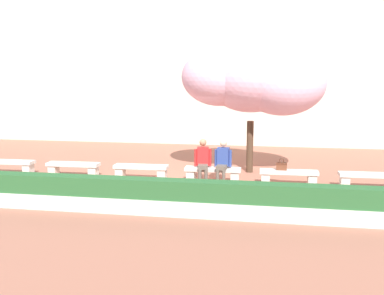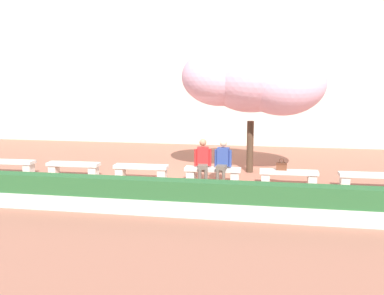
# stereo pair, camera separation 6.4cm
# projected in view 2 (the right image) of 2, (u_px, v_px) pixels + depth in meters

# --- Properties ---
(ground_plane) EXTENTS (100.00, 100.00, 0.00)m
(ground_plane) POSITION_uv_depth(u_px,v_px,m) (176.00, 181.00, 13.47)
(ground_plane) COLOR #9E604C
(building_facade) EXTENTS (28.00, 4.00, 10.47)m
(building_facade) POSITION_uv_depth(u_px,v_px,m) (217.00, 32.00, 21.81)
(building_facade) COLOR beige
(building_facade) RESTS_ON ground
(stone_bench_west_end) EXTENTS (1.66, 0.46, 0.45)m
(stone_bench_west_end) POSITION_uv_depth(u_px,v_px,m) (10.00, 165.00, 14.41)
(stone_bench_west_end) COLOR beige
(stone_bench_west_end) RESTS_ON ground
(stone_bench_near_west) EXTENTS (1.66, 0.46, 0.45)m
(stone_bench_near_west) POSITION_uv_depth(u_px,v_px,m) (74.00, 167.00, 14.02)
(stone_bench_near_west) COLOR beige
(stone_bench_near_west) RESTS_ON ground
(stone_bench_center) EXTENTS (1.66, 0.46, 0.45)m
(stone_bench_center) POSITION_uv_depth(u_px,v_px,m) (141.00, 170.00, 13.62)
(stone_bench_center) COLOR beige
(stone_bench_center) RESTS_ON ground
(stone_bench_near_east) EXTENTS (1.66, 0.46, 0.45)m
(stone_bench_near_east) POSITION_uv_depth(u_px,v_px,m) (213.00, 173.00, 13.23)
(stone_bench_near_east) COLOR beige
(stone_bench_near_east) RESTS_ON ground
(stone_bench_east_end) EXTENTS (1.66, 0.46, 0.45)m
(stone_bench_east_end) POSITION_uv_depth(u_px,v_px,m) (289.00, 176.00, 12.84)
(stone_bench_east_end) COLOR beige
(stone_bench_east_end) RESTS_ON ground
(stone_bench_far_east) EXTENTS (1.66, 0.46, 0.45)m
(stone_bench_far_east) POSITION_uv_depth(u_px,v_px,m) (369.00, 179.00, 12.45)
(stone_bench_far_east) COLOR beige
(stone_bench_far_east) RESTS_ON ground
(person_seated_left) EXTENTS (0.50, 0.72, 1.29)m
(person_seated_left) POSITION_uv_depth(u_px,v_px,m) (203.00, 159.00, 13.17)
(person_seated_left) COLOR black
(person_seated_left) RESTS_ON ground
(person_seated_right) EXTENTS (0.51, 0.70, 1.29)m
(person_seated_right) POSITION_uv_depth(u_px,v_px,m) (223.00, 160.00, 13.06)
(person_seated_right) COLOR black
(person_seated_right) RESTS_ON ground
(handbag) EXTENTS (0.30, 0.15, 0.34)m
(handbag) POSITION_uv_depth(u_px,v_px,m) (281.00, 166.00, 12.83)
(handbag) COLOR brown
(handbag) RESTS_ON stone_bench_east_end
(cherry_tree_main) EXTENTS (4.52, 3.07, 4.22)m
(cherry_tree_main) POSITION_uv_depth(u_px,v_px,m) (253.00, 79.00, 14.16)
(cherry_tree_main) COLOR #473323
(cherry_tree_main) RESTS_ON ground
(planter_hedge_foreground) EXTENTS (16.29, 0.50, 0.80)m
(planter_hedge_foreground) POSITION_uv_depth(u_px,v_px,m) (146.00, 196.00, 10.26)
(planter_hedge_foreground) COLOR beige
(planter_hedge_foreground) RESTS_ON ground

